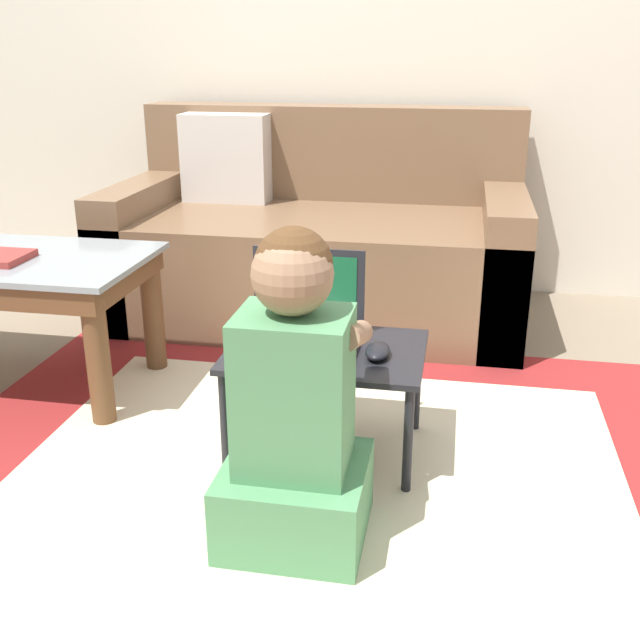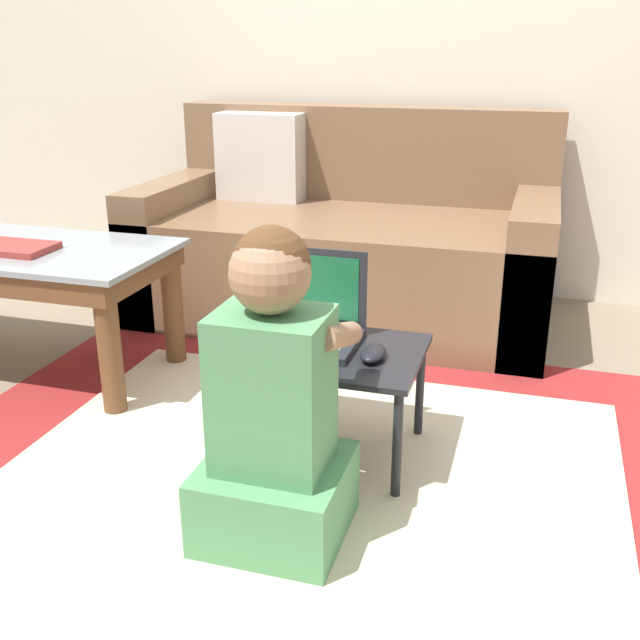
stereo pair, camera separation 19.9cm
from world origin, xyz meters
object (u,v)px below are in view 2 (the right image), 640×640
object	(u,v)px
computer_mouse	(373,353)
book_on_table	(14,248)
laptop	(303,327)
laptop_desk	(324,361)
coffee_table	(2,265)
person_seated	(274,411)
couch	(347,245)

from	to	relation	value
computer_mouse	book_on_table	world-z (taller)	book_on_table
laptop	book_on_table	world-z (taller)	laptop
laptop_desk	book_on_table	distance (m)	1.11
coffee_table	computer_mouse	distance (m)	1.35
computer_mouse	book_on_table	distance (m)	1.24
computer_mouse	person_seated	distance (m)	0.38
coffee_table	laptop	xyz separation A→B (m)	(1.11, -0.20, -0.02)
book_on_table	coffee_table	bearing A→B (deg)	150.98
computer_mouse	person_seated	world-z (taller)	person_seated
couch	coffee_table	world-z (taller)	couch
laptop_desk	laptop	distance (m)	0.11
laptop_desk	couch	bearing A→B (deg)	101.96
person_seated	book_on_table	world-z (taller)	person_seated
couch	person_seated	xyz separation A→B (m)	(0.24, -1.52, 0.03)
coffee_table	person_seated	xyz separation A→B (m)	(1.18, -0.62, -0.06)
couch	laptop_desk	xyz separation A→B (m)	(0.24, -1.14, -0.01)
person_seated	laptop	bearing A→B (deg)	99.64
computer_mouse	coffee_table	bearing A→B (deg)	168.43
book_on_table	person_seated	bearing A→B (deg)	-27.62
computer_mouse	person_seated	xyz separation A→B (m)	(-0.14, -0.35, -0.01)
computer_mouse	laptop_desk	bearing A→B (deg)	168.21
couch	laptop_desk	world-z (taller)	couch
laptop	computer_mouse	size ratio (longest dim) A/B	2.72
computer_mouse	person_seated	bearing A→B (deg)	-111.46
laptop_desk	book_on_table	size ratio (longest dim) A/B	2.13
computer_mouse	couch	bearing A→B (deg)	107.99
person_seated	coffee_table	bearing A→B (deg)	152.25
computer_mouse	book_on_table	xyz separation A→B (m)	(-1.22, 0.21, 0.13)
person_seated	book_on_table	bearing A→B (deg)	152.38
couch	laptop	xyz separation A→B (m)	(0.17, -1.10, 0.06)
couch	coffee_table	bearing A→B (deg)	-136.38
laptop	laptop_desk	bearing A→B (deg)	-29.51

